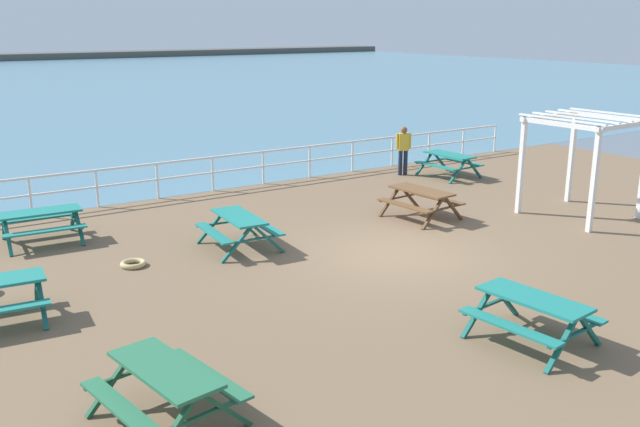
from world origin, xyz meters
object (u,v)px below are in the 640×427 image
(picnic_table_near_left, at_px, (239,224))
(picnic_table_seaward, at_px, (421,197))
(picnic_table_far_right, at_px, (449,160))
(picnic_table_far_left, at_px, (41,219))
(picnic_table_corner, at_px, (533,308))
(lattice_pergola, at_px, (584,142))
(picnic_table_near_right, at_px, (165,381))
(visitor, at_px, (403,147))

(picnic_table_near_left, relative_size, picnic_table_seaward, 0.98)
(picnic_table_far_right, height_order, picnic_table_seaward, same)
(picnic_table_near_left, height_order, picnic_table_seaward, same)
(picnic_table_far_left, bearing_deg, picnic_table_corner, -57.66)
(picnic_table_seaward, height_order, lattice_pergola, lattice_pergola)
(picnic_table_far_right, bearing_deg, picnic_table_far_left, 87.98)
(picnic_table_far_right, relative_size, picnic_table_corner, 0.95)
(picnic_table_far_left, height_order, picnic_table_seaward, same)
(picnic_table_near_left, bearing_deg, picnic_table_seaward, -89.90)
(picnic_table_near_left, bearing_deg, lattice_pergola, -101.42)
(picnic_table_corner, bearing_deg, picnic_table_far_left, 22.44)
(picnic_table_near_left, xyz_separation_m, picnic_table_corner, (1.76, -6.96, 0.00))
(picnic_table_near_left, height_order, lattice_pergola, lattice_pergola)
(picnic_table_near_right, relative_size, picnic_table_seaward, 1.04)
(picnic_table_corner, bearing_deg, picnic_table_far_right, -43.93)
(picnic_table_far_left, bearing_deg, picnic_table_seaward, -16.89)
(picnic_table_near_left, xyz_separation_m, picnic_table_far_left, (-3.71, 2.92, 0.00))
(picnic_table_far_right, xyz_separation_m, lattice_pergola, (-0.49, -5.50, 1.41))
(picnic_table_far_left, relative_size, picnic_table_far_right, 1.01)
(picnic_table_far_left, bearing_deg, visitor, 8.98)
(picnic_table_far_right, height_order, picnic_table_corner, same)
(picnic_table_near_right, height_order, picnic_table_seaward, same)
(picnic_table_seaward, distance_m, picnic_table_corner, 7.43)
(picnic_table_near_left, xyz_separation_m, picnic_table_far_right, (9.40, 3.03, 0.00))
(picnic_table_near_right, height_order, picnic_table_far_right, same)
(picnic_table_near_right, distance_m, picnic_table_far_right, 16.17)
(picnic_table_seaward, xyz_separation_m, visitor, (3.10, 4.46, 0.36))
(visitor, height_order, lattice_pergola, lattice_pergola)
(picnic_table_near_left, distance_m, picnic_table_seaward, 5.19)
(picnic_table_near_right, bearing_deg, picnic_table_corner, -109.02)
(picnic_table_seaward, relative_size, visitor, 1.17)
(visitor, bearing_deg, picnic_table_seaward, -10.47)
(visitor, bearing_deg, lattice_pergola, 29.85)
(picnic_table_near_right, distance_m, picnic_table_seaward, 10.79)
(lattice_pergola, bearing_deg, picnic_table_near_left, 162.49)
(picnic_table_near_left, bearing_deg, picnic_table_near_right, 149.83)
(picnic_table_far_left, distance_m, picnic_table_corner, 11.29)
(picnic_table_near_right, bearing_deg, picnic_table_far_left, -11.40)
(picnic_table_near_right, xyz_separation_m, picnic_table_corner, (5.81, -1.01, 0.00))
(picnic_table_near_left, height_order, picnic_table_near_right, same)
(lattice_pergola, bearing_deg, picnic_table_near_right, -166.99)
(picnic_table_far_right, distance_m, lattice_pergola, 5.70)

